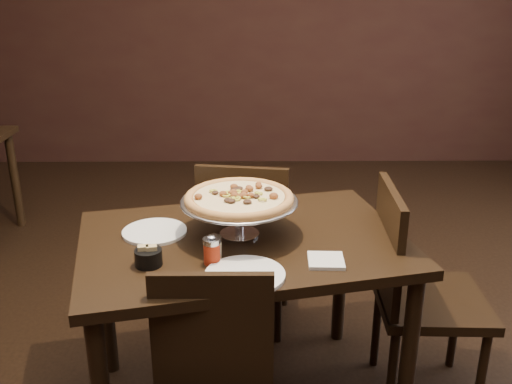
{
  "coord_description": "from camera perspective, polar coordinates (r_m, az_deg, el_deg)",
  "views": [
    {
      "loc": [
        0.05,
        -1.99,
        1.72
      ],
      "look_at": [
        0.07,
        0.07,
        0.95
      ],
      "focal_mm": 40.0,
      "sensor_mm": 36.0,
      "label": 1
    }
  ],
  "objects": [
    {
      "name": "parmesan_shaker",
      "position": [
        2.05,
        -4.18,
        -5.45
      ],
      "size": [
        0.05,
        0.05,
        0.09
      ],
      "color": "beige",
      "rests_on": "dining_table"
    },
    {
      "name": "serving_spatula",
      "position": [
        2.16,
        0.43,
        -1.05
      ],
      "size": [
        0.17,
        0.17,
        0.02
      ],
      "rotation": [
        0.0,
        0.0,
        -0.54
      ],
      "color": "silver",
      "rests_on": "pizza_stand"
    },
    {
      "name": "chair_far",
      "position": [
        2.84,
        -0.99,
        -4.79
      ],
      "size": [
        0.49,
        0.49,
        0.92
      ],
      "rotation": [
        0.0,
        0.0,
        2.99
      ],
      "color": "black",
      "rests_on": "ground"
    },
    {
      "name": "packet_caddy",
      "position": [
        2.04,
        -10.72,
        -6.39
      ],
      "size": [
        0.1,
        0.1,
        0.08
      ],
      "rotation": [
        0.0,
        0.0,
        0.19
      ],
      "color": "black",
      "rests_on": "dining_table"
    },
    {
      "name": "plate_near",
      "position": [
        1.94,
        -1.12,
        -8.3
      ],
      "size": [
        0.27,
        0.27,
        0.01
      ],
      "primitive_type": "cylinder",
      "color": "white",
      "rests_on": "dining_table"
    },
    {
      "name": "pizza_stand",
      "position": [
        2.19,
        -1.7,
        -0.67
      ],
      "size": [
        0.46,
        0.46,
        0.19
      ],
      "color": "silver",
      "rests_on": "dining_table"
    },
    {
      "name": "dining_table",
      "position": [
        2.26,
        -1.26,
        -6.99
      ],
      "size": [
        1.4,
        1.08,
        0.78
      ],
      "rotation": [
        0.0,
        0.0,
        0.22
      ],
      "color": "black",
      "rests_on": "ground"
    },
    {
      "name": "napkin_stack",
      "position": [
        2.05,
        7.01,
        -6.83
      ],
      "size": [
        0.13,
        0.13,
        0.01
      ],
      "primitive_type": "cube",
      "rotation": [
        0.0,
        0.0,
        -0.04
      ],
      "color": "silver",
      "rests_on": "dining_table"
    },
    {
      "name": "pepper_flake_shaker",
      "position": [
        2.01,
        -4.44,
        -5.82
      ],
      "size": [
        0.06,
        0.06,
        0.11
      ],
      "color": "maroon",
      "rests_on": "dining_table"
    },
    {
      "name": "chair_side",
      "position": [
        2.49,
        15.58,
        -9.18
      ],
      "size": [
        0.46,
        0.46,
        0.95
      ],
      "rotation": [
        0.0,
        0.0,
        1.53
      ],
      "color": "black",
      "rests_on": "ground"
    },
    {
      "name": "room",
      "position": [
        2.04,
        -0.2,
        11.53
      ],
      "size": [
        6.04,
        7.04,
        2.84
      ],
      "color": "black",
      "rests_on": "ground"
    },
    {
      "name": "plate_left",
      "position": [
        2.29,
        -10.1,
        -3.93
      ],
      "size": [
        0.25,
        0.25,
        0.01
      ],
      "primitive_type": "cylinder",
      "color": "white",
      "rests_on": "dining_table"
    }
  ]
}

